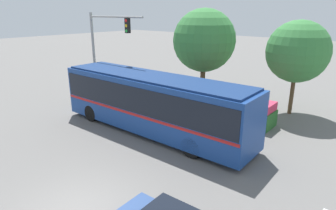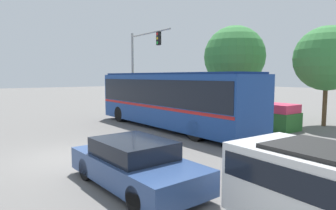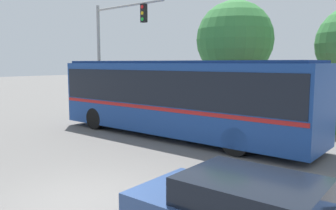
# 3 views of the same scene
# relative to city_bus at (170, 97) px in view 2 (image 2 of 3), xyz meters

# --- Properties ---
(ground_plane) EXTENTS (140.00, 140.00, 0.00)m
(ground_plane) POSITION_rel_city_bus_xyz_m (2.75, -6.68, -1.81)
(ground_plane) COLOR slate
(city_bus) EXTENTS (11.77, 2.80, 3.18)m
(city_bus) POSITION_rel_city_bus_xyz_m (0.00, 0.00, 0.00)
(city_bus) COLOR navy
(city_bus) RESTS_ON ground
(sedan_foreground) EXTENTS (4.45, 2.07, 1.27)m
(sedan_foreground) POSITION_rel_city_bus_xyz_m (6.65, -6.12, -1.20)
(sedan_foreground) COLOR navy
(sedan_foreground) RESTS_ON ground
(traffic_light_pole) EXTENTS (5.08, 0.24, 6.31)m
(traffic_light_pole) POSITION_rel_city_bus_xyz_m (-5.90, 1.57, 2.40)
(traffic_light_pole) COLOR gray
(traffic_light_pole) RESTS_ON ground
(flowering_hedge) EXTENTS (6.17, 1.57, 1.45)m
(flowering_hedge) POSITION_rel_city_bus_xyz_m (1.91, 4.52, -1.09)
(flowering_hedge) COLOR #286028
(flowering_hedge) RESTS_ON ground
(street_tree_left) EXTENTS (4.44, 4.44, 6.63)m
(street_tree_left) POSITION_rel_city_bus_xyz_m (-1.22, 6.77, 2.59)
(street_tree_left) COLOR brown
(street_tree_left) RESTS_ON ground
(street_tree_centre) EXTENTS (3.81, 3.81, 5.94)m
(street_tree_centre) POSITION_rel_city_bus_xyz_m (4.85, 7.95, 2.21)
(street_tree_centre) COLOR brown
(street_tree_centre) RESTS_ON ground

